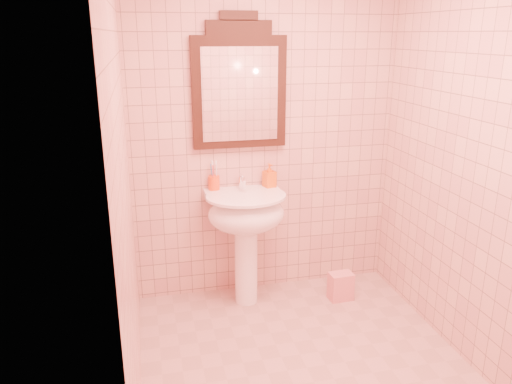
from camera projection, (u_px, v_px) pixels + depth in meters
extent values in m
plane|color=tan|center=(307.00, 368.00, 3.08)|extent=(2.20, 2.20, 0.00)
cube|color=#D9A997|center=(265.00, 135.00, 3.72)|extent=(2.00, 0.02, 2.50)
cylinder|color=white|center=(246.00, 259.00, 3.75)|extent=(0.17, 0.17, 0.70)
ellipsoid|color=white|center=(246.00, 214.00, 3.62)|extent=(0.56, 0.46, 0.28)
cube|color=white|center=(242.00, 192.00, 3.74)|extent=(0.56, 0.15, 0.05)
cylinder|color=white|center=(246.00, 196.00, 3.58)|extent=(0.58, 0.58, 0.02)
cylinder|color=white|center=(242.00, 183.00, 3.71)|extent=(0.04, 0.04, 0.09)
cylinder|color=white|center=(243.00, 180.00, 3.65)|extent=(0.02, 0.10, 0.02)
cylinder|color=white|center=(244.00, 185.00, 3.61)|extent=(0.02, 0.02, 0.04)
cube|color=white|center=(241.00, 175.00, 3.71)|extent=(0.02, 0.07, 0.01)
cube|color=black|center=(239.00, 93.00, 3.56)|extent=(0.68, 0.05, 0.79)
cube|color=black|center=(239.00, 27.00, 3.43)|extent=(0.46, 0.05, 0.10)
cube|color=black|center=(239.00, 16.00, 3.40)|extent=(0.26, 0.05, 0.07)
cube|color=white|center=(240.00, 95.00, 3.54)|extent=(0.55, 0.01, 0.66)
cylinder|color=#E44813|center=(214.00, 183.00, 3.69)|extent=(0.08, 0.08, 0.11)
cylinder|color=silver|center=(216.00, 177.00, 3.68)|extent=(0.01, 0.01, 0.19)
cylinder|color=#338CD8|center=(212.00, 177.00, 3.69)|extent=(0.01, 0.01, 0.19)
cylinder|color=#E5334C|center=(213.00, 178.00, 3.66)|extent=(0.01, 0.01, 0.19)
imported|color=orange|center=(269.00, 175.00, 3.75)|extent=(0.10, 0.10, 0.18)
cube|color=pink|center=(341.00, 286.00, 3.85)|extent=(0.19, 0.13, 0.22)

